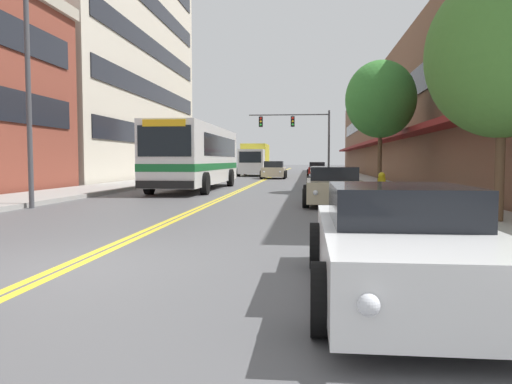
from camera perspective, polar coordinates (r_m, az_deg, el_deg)
ground_plane at (r=43.87m, az=1.53°, el=1.67°), size 240.00×240.00×0.00m
sidewalk_left at (r=44.99m, az=-7.56°, el=1.79°), size 3.26×106.00×0.16m
sidewalk_right at (r=43.89m, az=10.85°, el=1.71°), size 3.26×106.00×0.16m
centre_line at (r=43.87m, az=1.53°, el=1.67°), size 0.34×106.00×0.01m
office_tower_left at (r=45.06m, az=-19.20°, el=17.15°), size 12.08×26.23×24.38m
storefront_row_right at (r=44.84m, az=18.46°, el=7.27°), size 9.10×68.00×8.99m
city_bus at (r=26.18m, az=-6.75°, el=4.27°), size 2.82×11.75×3.21m
car_silver_parked_left_near at (r=40.42m, az=-5.07°, el=2.30°), size 2.10×4.47×1.23m
car_white_parked_right_foreground at (r=5.81m, az=16.12°, el=-5.73°), size 1.99×4.49×1.24m
car_red_parked_right_mid at (r=50.23m, az=6.98°, el=2.59°), size 2.01×4.25×1.33m
car_beige_parked_right_far at (r=17.34m, az=8.85°, el=0.58°), size 2.10×4.36×1.29m
car_dark_grey_parked_right_end at (r=27.15m, az=8.00°, el=1.58°), size 2.09×4.56×1.19m
car_champagne_moving_lead at (r=41.44m, az=2.06°, el=2.48°), size 2.07×4.34×1.44m
box_truck at (r=48.85m, az=-0.18°, el=3.73°), size 2.69×7.05×3.10m
traffic_signal_mast at (r=44.72m, az=5.02°, el=7.15°), size 7.20×0.38×5.90m
street_lamp_left_near at (r=17.52m, az=-23.87°, el=15.84°), size 2.34×0.28×9.06m
street_tree_right_near at (r=12.58m, az=26.42°, el=13.92°), size 3.34×3.34×5.53m
street_tree_right_mid at (r=24.22m, az=14.05°, el=10.23°), size 3.26×3.26×5.98m
fire_hydrant at (r=17.86m, az=14.15°, el=0.69°), size 0.35×0.27×0.94m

